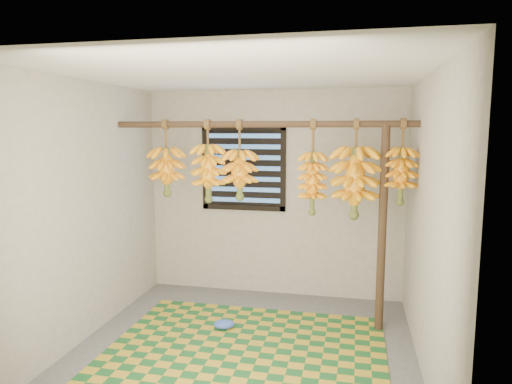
% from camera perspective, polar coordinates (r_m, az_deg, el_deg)
% --- Properties ---
extents(floor, '(3.00, 3.00, 0.01)m').
position_cam_1_polar(floor, '(4.29, -1.64, -19.24)').
color(floor, '#505050').
rests_on(floor, ground).
extents(ceiling, '(3.00, 3.00, 0.01)m').
position_cam_1_polar(ceiling, '(3.85, -1.78, 14.62)').
color(ceiling, silver).
rests_on(ceiling, wall_back).
extents(wall_back, '(3.00, 0.01, 2.40)m').
position_cam_1_polar(wall_back, '(5.35, 2.16, -0.24)').
color(wall_back, gray).
rests_on(wall_back, floor).
extents(wall_left, '(0.01, 3.00, 2.40)m').
position_cam_1_polar(wall_left, '(4.50, -20.68, -2.27)').
color(wall_left, gray).
rests_on(wall_left, floor).
extents(wall_right, '(0.01, 3.00, 2.40)m').
position_cam_1_polar(wall_right, '(3.83, 20.76, -3.95)').
color(wall_right, gray).
rests_on(wall_right, floor).
extents(window, '(1.00, 0.04, 1.00)m').
position_cam_1_polar(window, '(5.36, -1.57, 3.01)').
color(window, black).
rests_on(window, wall_back).
extents(hanging_pole, '(3.00, 0.06, 0.06)m').
position_cam_1_polar(hanging_pole, '(4.51, 0.41, 8.47)').
color(hanging_pole, '#46301E').
rests_on(hanging_pole, wall_left).
extents(support_post, '(0.08, 0.08, 2.00)m').
position_cam_1_polar(support_post, '(4.52, 15.50, -4.58)').
color(support_post, '#46301E').
rests_on(support_post, floor).
extents(woven_mat, '(2.45, 1.96, 0.01)m').
position_cam_1_polar(woven_mat, '(4.27, -1.38, -19.28)').
color(woven_mat, '#195523').
rests_on(woven_mat, floor).
extents(plastic_bag, '(0.24, 0.19, 0.09)m').
position_cam_1_polar(plastic_bag, '(4.67, -4.02, -16.17)').
color(plastic_bag, blue).
rests_on(plastic_bag, woven_mat).
extents(banana_bunch_a, '(0.33, 0.33, 0.78)m').
position_cam_1_polar(banana_bunch_a, '(4.82, -11.08, 2.54)').
color(banana_bunch_a, brown).
rests_on(banana_bunch_a, hanging_pole).
extents(banana_bunch_b, '(0.33, 0.33, 0.83)m').
position_cam_1_polar(banana_bunch_b, '(4.67, -5.98, 2.39)').
color(banana_bunch_b, brown).
rests_on(banana_bunch_b, hanging_pole).
extents(banana_bunch_c, '(0.33, 0.33, 0.80)m').
position_cam_1_polar(banana_bunch_c, '(4.57, -2.04, 2.21)').
color(banana_bunch_c, brown).
rests_on(banana_bunch_c, hanging_pole).
extents(banana_bunch_d, '(0.28, 0.28, 0.92)m').
position_cam_1_polar(banana_bunch_d, '(4.46, 7.06, 1.15)').
color(banana_bunch_d, brown).
rests_on(banana_bunch_d, hanging_pole).
extents(banana_bunch_e, '(0.44, 0.44, 0.94)m').
position_cam_1_polar(banana_bunch_e, '(4.44, 12.24, 1.17)').
color(banana_bunch_e, brown).
rests_on(banana_bunch_e, hanging_pole).
extents(banana_bunch_f, '(0.28, 0.28, 0.80)m').
position_cam_1_polar(banana_bunch_f, '(4.45, 17.67, 1.97)').
color(banana_bunch_f, brown).
rests_on(banana_bunch_f, hanging_pole).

